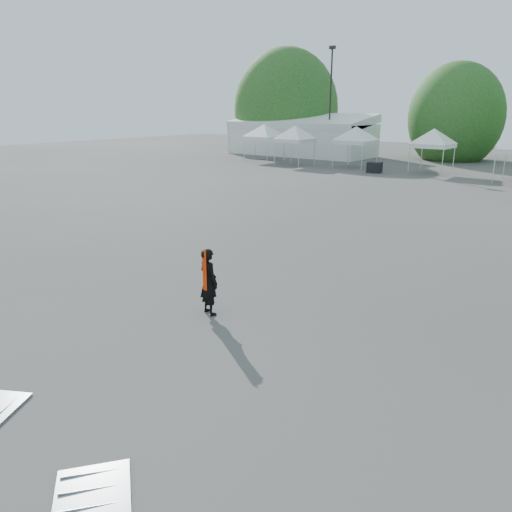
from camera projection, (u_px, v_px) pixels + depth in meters
The scene contains 11 objects.
ground at pixel (257, 302), 13.00m from camera, with size 120.00×120.00×0.00m, color #474442.
marquee at pixel (300, 136), 51.78m from camera, with size 15.00×6.25×4.23m.
light_pole_west at pixel (330, 97), 47.56m from camera, with size 0.60×0.25×10.30m.
tree_far_w at pixel (286, 110), 55.68m from camera, with size 4.80×4.80×7.30m.
tree_mid_w at pixel (455, 117), 46.62m from camera, with size 4.16×4.16×6.33m.
tent_a at pixel (264, 127), 46.20m from camera, with size 4.09×4.09×3.88m.
tent_b at pixel (295, 129), 42.63m from camera, with size 3.83×3.83×3.88m.
tent_c at pixel (356, 130), 40.92m from camera, with size 4.05×4.05×3.88m.
tent_d at pixel (434, 132), 37.07m from camera, with size 3.82×3.82×3.88m.
man at pixel (209, 282), 12.06m from camera, with size 0.69×0.54×1.66m.
crate_west at pixel (374, 167), 38.24m from camera, with size 1.03×0.80×0.80m, color black.
Camera 1 is at (7.51, -9.49, 4.90)m, focal length 35.00 mm.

